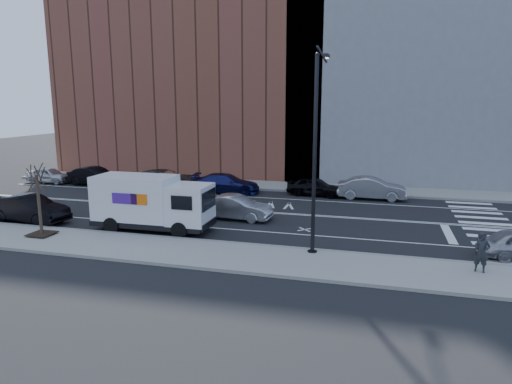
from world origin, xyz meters
The scene contains 21 objects.
ground centered at (0.00, 0.00, 0.00)m, with size 120.00×120.00×0.00m, color black.
sidewalk_near centered at (0.00, -8.80, 0.07)m, with size 44.00×3.60×0.15m, color gray.
sidewalk_far centered at (0.00, 8.80, 0.07)m, with size 44.00×3.60×0.15m, color gray.
curb_near centered at (0.00, -7.00, 0.08)m, with size 44.00×0.25×0.17m, color gray.
curb_far centered at (0.00, 7.00, 0.08)m, with size 44.00×0.25×0.17m, color gray.
crosswalk centered at (16.00, 0.00, 0.00)m, with size 3.00×14.00×0.01m, color white, non-canonical shape.
road_markings centered at (0.00, 0.00, 0.00)m, with size 40.00×8.60×0.01m, color white, non-canonical shape.
bldg_brick centered at (-8.00, 15.60, 11.00)m, with size 26.00×10.00×22.00m, color brown.
bldg_concrete centered at (12.00, 15.60, 13.00)m, with size 20.00×10.00×26.00m, color slate.
streetlight centered at (7.00, -6.91, 5.08)m, with size 0.44×4.02×9.34m.
street_tree centered at (-7.00, -8.40, 1.45)m, with size 1.20×1.20×3.75m.
fedex_van centered at (-2.09, -5.60, 1.58)m, with size 6.62×2.41×3.01m.
far_parked_a centered at (-17.80, 5.48, 0.69)m, with size 1.62×4.02×1.37m, color #B6B5BB.
far_parked_b centered at (-13.24, 5.46, 0.77)m, with size 1.64×4.70×1.55m, color black.
far_parked_c centered at (-6.74, 5.34, 0.80)m, with size 2.67×5.79×1.61m, color #4A4C52.
far_parked_d centered at (-1.52, 5.32, 0.75)m, with size 2.10×5.15×1.50m, color #171A53.
far_parked_e centered at (5.23, 6.08, 0.71)m, with size 1.67×4.14×1.41m, color black.
far_parked_f centered at (9.39, 5.91, 0.80)m, with size 1.70×4.88×1.61m, color #9E9EA2.
driving_sedan centered at (1.61, -2.08, 0.72)m, with size 1.52×4.37×1.44m, color #ABABB0.
near_parked_rear_a centered at (-9.89, -5.89, 0.80)m, with size 1.69×4.83×1.59m, color black.
pedestrian centered at (14.00, -8.11, 0.98)m, with size 0.61×0.40×1.66m, color #222428.
Camera 1 is at (9.74, -27.55, 7.02)m, focal length 32.00 mm.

